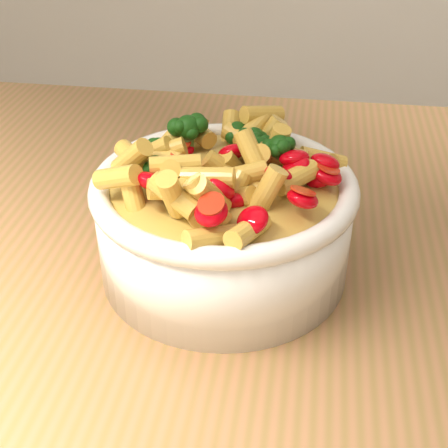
# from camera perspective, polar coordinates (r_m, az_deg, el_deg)

# --- Properties ---
(table) EXTENTS (1.20, 0.80, 0.90)m
(table) POSITION_cam_1_polar(r_m,az_deg,el_deg) (0.64, 4.62, -10.83)
(table) COLOR #A56E46
(table) RESTS_ON ground
(serving_bowl) EXTENTS (0.22, 0.22, 0.10)m
(serving_bowl) POSITION_cam_1_polar(r_m,az_deg,el_deg) (0.54, 0.00, 0.11)
(serving_bowl) COLOR white
(serving_bowl) RESTS_ON table
(pasta_salad) EXTENTS (0.18, 0.18, 0.04)m
(pasta_salad) POSITION_cam_1_polar(r_m,az_deg,el_deg) (0.51, -0.00, 5.76)
(pasta_salad) COLOR #F7C94E
(pasta_salad) RESTS_ON serving_bowl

